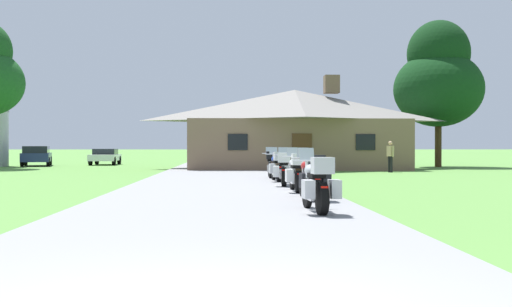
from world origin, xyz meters
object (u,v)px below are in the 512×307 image
Objects in this scene: tree_right_of_lodge at (438,79)px; parked_navy_suv_far_left at (37,155)px; parked_white_sedan_far_left at (105,156)px; motorcycle_red_second_in_row at (311,178)px; motorcycle_silver_nearest_to_camera at (317,185)px; motorcycle_white_third_in_row at (296,173)px; motorcycle_blue_farthest_in_row at (271,164)px; motorcycle_blue_fifth_in_row at (277,167)px; motorcycle_blue_fourth_in_row at (284,170)px; bystander_tan_shirt_near_lodge at (390,155)px.

tree_right_of_lodge reaches higher than parked_navy_suv_far_left.
tree_right_of_lodge reaches higher than parked_white_sedan_far_left.
parked_white_sedan_far_left is (-11.31, 31.75, 0.03)m from motorcycle_red_second_in_row.
motorcycle_silver_nearest_to_camera is 36.47m from parked_white_sedan_far_left.
parked_navy_suv_far_left reaches higher than motorcycle_silver_nearest_to_camera.
motorcycle_white_third_in_row is (0.21, 5.68, 0.00)m from motorcycle_silver_nearest_to_camera.
motorcycle_blue_farthest_in_row is 23.49m from parked_white_sedan_far_left.
motorcycle_silver_nearest_to_camera is 1.00× the size of motorcycle_red_second_in_row.
motorcycle_silver_nearest_to_camera is 0.21× the size of tree_right_of_lodge.
motorcycle_red_second_in_row and motorcycle_blue_farthest_in_row have the same top height.
motorcycle_silver_nearest_to_camera is 1.00× the size of motorcycle_blue_farthest_in_row.
motorcycle_blue_fifth_in_row is 26.00m from parked_white_sedan_far_left.
bystander_tan_shirt_near_lodge is at bearing 63.92° from motorcycle_blue_fourth_in_row.
motorcycle_red_second_in_row is 33.09m from parked_navy_suv_far_left.
bystander_tan_shirt_near_lodge is 25.10m from parked_navy_suv_far_left.
motorcycle_silver_nearest_to_camera reaches higher than parked_white_sedan_far_left.
tree_right_of_lodge is at bearing 61.09° from motorcycle_white_third_in_row.
motorcycle_white_third_in_row is 5.56m from motorcycle_blue_fifth_in_row.
parked_navy_suv_far_left is 5.01m from parked_white_sedan_far_left.
parked_white_sedan_far_left is at bearing 103.34° from motorcycle_silver_nearest_to_camera.
bystander_tan_shirt_near_lodge is at bearing 64.11° from motorcycle_red_second_in_row.
bystander_tan_shirt_near_lodge is (6.75, 11.90, 0.32)m from motorcycle_blue_fourth_in_row.
motorcycle_blue_fifth_in_row is at bearing -58.09° from bystander_tan_shirt_near_lodge.
motorcycle_silver_nearest_to_camera is 21.51m from bystander_tan_shirt_near_lodge.
motorcycle_white_third_in_row is 30.72m from parked_navy_suv_far_left.
bystander_tan_shirt_near_lodge is (6.75, 9.14, 0.32)m from motorcycle_blue_fifth_in_row.
motorcycle_blue_fifth_in_row and motorcycle_blue_farthest_in_row have the same top height.
motorcycle_blue_fourth_in_row is at bearing -94.17° from motorcycle_blue_fifth_in_row.
motorcycle_red_second_in_row is 5.48m from motorcycle_blue_fourth_in_row.
motorcycle_blue_fourth_in_row is 2.75m from motorcycle_blue_fifth_in_row.
tree_right_of_lodge is (12.18, 17.48, 5.31)m from motorcycle_blue_fifth_in_row.
tree_right_of_lodge is 24.62m from parked_white_sedan_far_left.
motorcycle_blue_fifth_in_row is at bearing 90.01° from motorcycle_white_third_in_row.
parked_white_sedan_far_left is at bearing -150.48° from bystander_tan_shirt_near_lodge.
motorcycle_blue_fourth_in_row is 28.52m from parked_white_sedan_far_left.
bystander_tan_shirt_near_lodge reaches higher than motorcycle_blue_fourth_in_row.
motorcycle_red_second_in_row is at bearing 80.30° from motorcycle_silver_nearest_to_camera.
bystander_tan_shirt_near_lodge reaches higher than parked_white_sedan_far_left.
parked_navy_suv_far_left reaches higher than motorcycle_white_third_in_row.
tree_right_of_lodge is at bearing 50.95° from motorcycle_blue_fifth_in_row.
tree_right_of_lodge is at bearing -20.18° from parked_navy_suv_far_left.
motorcycle_blue_fifth_in_row is at bearing -66.70° from parked_navy_suv_far_left.
bystander_tan_shirt_near_lodge is at bearing -40.44° from parked_white_sedan_far_left.
motorcycle_blue_fifth_in_row is 11.37m from bystander_tan_shirt_near_lodge.
motorcycle_silver_nearest_to_camera is at bearing -113.11° from tree_right_of_lodge.
parked_navy_suv_far_left is at bearing 111.21° from motorcycle_silver_nearest_to_camera.
bystander_tan_shirt_near_lodge is at bearing 67.22° from motorcycle_silver_nearest_to_camera.
motorcycle_red_second_in_row is at bearing -84.39° from motorcycle_blue_fourth_in_row.
motorcycle_blue_fifth_in_row is 0.21× the size of tree_right_of_lodge.
motorcycle_silver_nearest_to_camera is at bearing -40.18° from bystander_tan_shirt_near_lodge.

